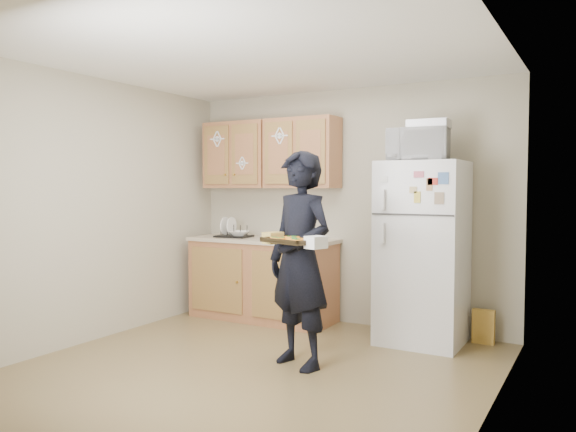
{
  "coord_description": "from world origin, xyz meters",
  "views": [
    {
      "loc": [
        2.43,
        -3.73,
        1.47
      ],
      "look_at": [
        0.06,
        0.45,
        1.21
      ],
      "focal_mm": 35.0,
      "sensor_mm": 36.0,
      "label": 1
    }
  ],
  "objects_px": {
    "dish_rack": "(234,230)",
    "person": "(300,259)",
    "refrigerator": "(423,253)",
    "baking_tray": "(293,241)",
    "microwave": "(418,145)"
  },
  "relations": [
    {
      "from": "person",
      "to": "microwave",
      "type": "relative_size",
      "value": 3.24
    },
    {
      "from": "refrigerator",
      "to": "microwave",
      "type": "height_order",
      "value": "microwave"
    },
    {
      "from": "person",
      "to": "refrigerator",
      "type": "bearing_deg",
      "value": 79.4
    },
    {
      "from": "refrigerator",
      "to": "person",
      "type": "xyz_separation_m",
      "value": [
        -0.67,
        -1.18,
        0.03
      ]
    },
    {
      "from": "refrigerator",
      "to": "person",
      "type": "bearing_deg",
      "value": -119.47
    },
    {
      "from": "person",
      "to": "microwave",
      "type": "height_order",
      "value": "microwave"
    },
    {
      "from": "person",
      "to": "baking_tray",
      "type": "distance_m",
      "value": 0.35
    },
    {
      "from": "refrigerator",
      "to": "dish_rack",
      "type": "height_order",
      "value": "refrigerator"
    },
    {
      "from": "refrigerator",
      "to": "baking_tray",
      "type": "height_order",
      "value": "refrigerator"
    },
    {
      "from": "refrigerator",
      "to": "baking_tray",
      "type": "xyz_separation_m",
      "value": [
        -0.57,
        -1.46,
        0.2
      ]
    },
    {
      "from": "baking_tray",
      "to": "microwave",
      "type": "height_order",
      "value": "microwave"
    },
    {
      "from": "baking_tray",
      "to": "microwave",
      "type": "relative_size",
      "value": 0.79
    },
    {
      "from": "dish_rack",
      "to": "person",
      "type": "bearing_deg",
      "value": -38.42
    },
    {
      "from": "baking_tray",
      "to": "person",
      "type": "bearing_deg",
      "value": 127.74
    },
    {
      "from": "baking_tray",
      "to": "dish_rack",
      "type": "xyz_separation_m",
      "value": [
        -1.57,
        1.45,
        -0.08
      ]
    }
  ]
}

